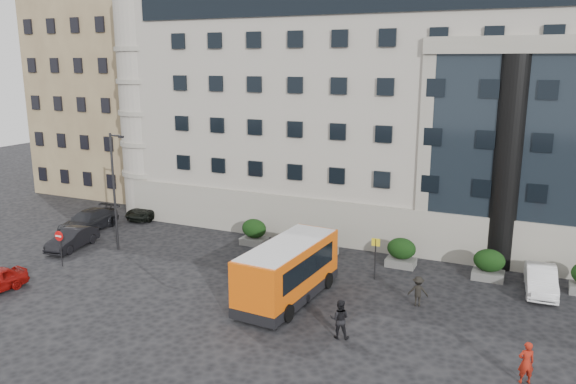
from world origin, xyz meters
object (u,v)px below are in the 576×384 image
at_px(hedge_d, 489,264).
at_px(pedestrian_a, 526,362).
at_px(pedestrian_c, 418,291).
at_px(street_lamp, 115,187).
at_px(pedestrian_b, 340,319).
at_px(hedge_a, 254,232).
at_px(hedge_c, 401,252).
at_px(hedge_b, 324,241).
at_px(white_taxi, 541,280).
at_px(minibus, 288,269).
at_px(parked_car_d, 150,210).
at_px(no_entry_sign, 60,241).
at_px(parked_car_b, 72,239).
at_px(parked_car_c, 88,221).
at_px(bus_stop_sign, 375,252).
at_px(red_truck, 227,185).

xyz_separation_m(hedge_d, pedestrian_a, (2.40, -10.94, -0.03)).
bearing_deg(pedestrian_c, street_lamp, -12.02).
bearing_deg(pedestrian_b, pedestrian_a, 163.47).
distance_m(hedge_a, hedge_c, 10.40).
bearing_deg(hedge_b, white_taxi, -3.46).
xyz_separation_m(minibus, parked_car_d, (-17.09, 10.17, -1.09)).
relative_size(pedestrian_a, pedestrian_b, 0.95).
bearing_deg(minibus, hedge_d, 41.55).
distance_m(no_entry_sign, pedestrian_c, 21.86).
xyz_separation_m(street_lamp, parked_car_b, (-3.05, -1.11, -3.67)).
height_order(street_lamp, parked_car_b, street_lamp).
bearing_deg(no_entry_sign, white_taxi, 16.33).
distance_m(parked_car_c, white_taxi, 31.47).
bearing_deg(parked_car_b, no_entry_sign, -63.80).
bearing_deg(street_lamp, hedge_d, 11.53).
bearing_deg(parked_car_d, minibus, -29.44).
distance_m(white_taxi, pedestrian_c, 7.46).
bearing_deg(bus_stop_sign, pedestrian_c, -40.36).
xyz_separation_m(minibus, parked_car_b, (-16.98, 1.56, -1.03)).
relative_size(street_lamp, parked_car_d, 1.74).
distance_m(hedge_b, pedestrian_a, 16.84).
relative_size(hedge_a, bus_stop_sign, 0.73).
height_order(parked_car_b, parked_car_c, parked_car_c).
distance_m(bus_stop_sign, no_entry_sign, 19.46).
xyz_separation_m(hedge_c, white_taxi, (8.03, -0.80, -0.19)).
bearing_deg(pedestrian_c, parked_car_b, -9.11).
distance_m(no_entry_sign, pedestrian_b, 19.07).
relative_size(hedge_d, pedestrian_c, 1.13).
height_order(parked_car_b, pedestrian_c, pedestrian_c).
bearing_deg(no_entry_sign, hedge_a, 44.48).
bearing_deg(hedge_a, pedestrian_c, -23.29).
bearing_deg(white_taxi, no_entry_sign, -168.22).
xyz_separation_m(parked_car_b, pedestrian_c, (23.56, 0.50, 0.12)).
xyz_separation_m(pedestrian_a, pedestrian_b, (-8.01, 0.50, 0.05)).
relative_size(hedge_a, no_entry_sign, 0.79).
relative_size(street_lamp, parked_car_c, 1.50).
bearing_deg(parked_car_c, parked_car_b, -63.44).
xyz_separation_m(hedge_c, pedestrian_c, (2.17, -5.41, -0.11)).
bearing_deg(hedge_b, red_truck, 143.13).
distance_m(hedge_d, pedestrian_a, 11.20).
height_order(minibus, pedestrian_a, minibus).
relative_size(hedge_d, pedestrian_a, 1.03).
height_order(no_entry_sign, pedestrian_b, no_entry_sign).
xyz_separation_m(parked_car_b, parked_car_c, (-2.01, 3.60, 0.08)).
xyz_separation_m(hedge_c, hedge_d, (5.20, 0.00, 0.00)).
bearing_deg(bus_stop_sign, pedestrian_a, -43.76).
bearing_deg(street_lamp, bus_stop_sign, 6.54).
distance_m(street_lamp, parked_car_b, 4.90).
bearing_deg(parked_car_d, bus_stop_sign, -13.62).
xyz_separation_m(bus_stop_sign, red_truck, (-17.54, 12.73, -0.16)).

